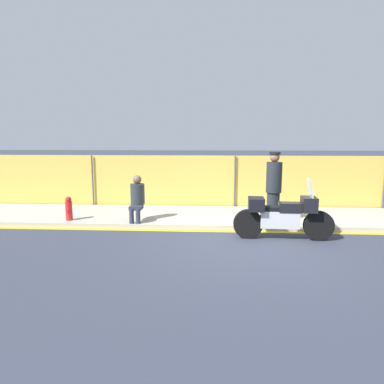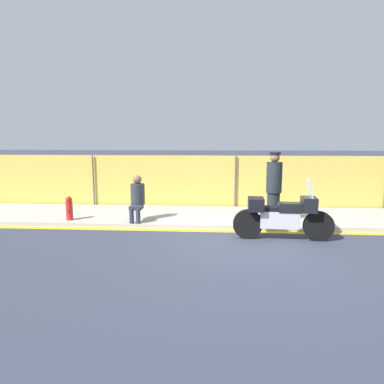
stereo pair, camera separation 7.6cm
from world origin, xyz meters
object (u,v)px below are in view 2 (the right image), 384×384
at_px(motorcycle, 282,215).
at_px(person_seated_on_curb, 137,196).
at_px(fire_hydrant, 69,208).
at_px(officer_standing, 274,187).

height_order(motorcycle, person_seated_on_curb, motorcycle).
relative_size(motorcycle, fire_hydrant, 3.52).
height_order(officer_standing, fire_hydrant, officer_standing).
height_order(motorcycle, officer_standing, officer_standing).
distance_m(officer_standing, person_seated_on_curb, 3.71).
distance_m(motorcycle, fire_hydrant, 5.70).
distance_m(motorcycle, officer_standing, 1.33).
bearing_deg(fire_hydrant, motorcycle, -10.77).
distance_m(officer_standing, fire_hydrant, 5.63).
bearing_deg(person_seated_on_curb, officer_standing, 1.51).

